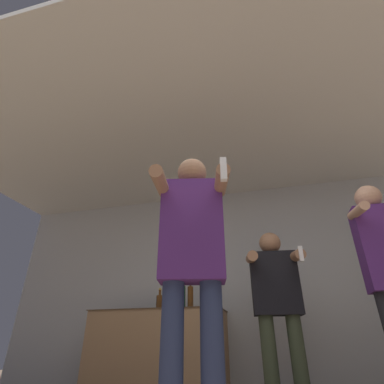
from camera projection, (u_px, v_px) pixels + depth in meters
wall_back at (255, 281)px, 3.80m from camera, size 7.00×0.06×2.55m
ceiling_slab at (233, 131)px, 3.18m from camera, size 7.00×3.30×0.05m
counter at (157, 354)px, 3.39m from camera, size 1.58×0.65×0.92m
bottle_green_wine at (182, 297)px, 3.53m from camera, size 0.09×0.09×0.36m
bottle_amber_bourbon at (160, 302)px, 3.57m from camera, size 0.08×0.08×0.25m
bottle_red_label at (190, 297)px, 3.50m from camera, size 0.07×0.07×0.31m
person_woman_foreground at (192, 258)px, 1.84m from camera, size 0.54×0.59×1.74m
person_spectator_back at (277, 298)px, 2.88m from camera, size 0.57×0.52×1.62m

